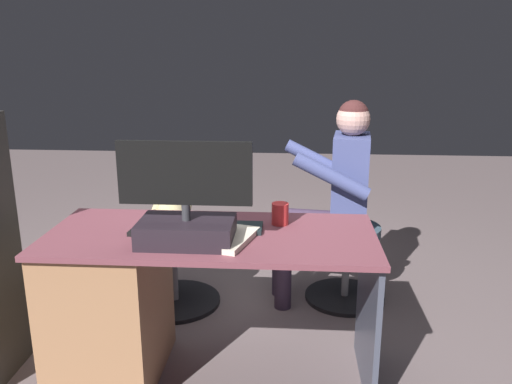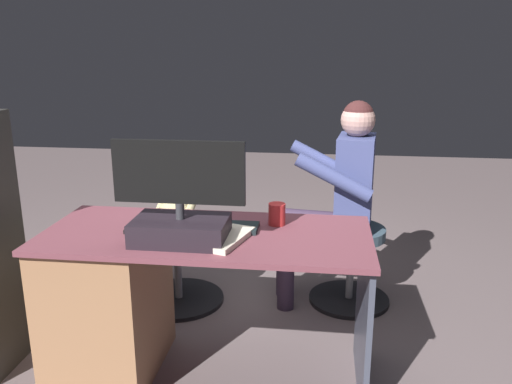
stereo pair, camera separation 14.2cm
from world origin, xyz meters
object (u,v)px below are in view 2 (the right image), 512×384
(cup, at_px, (277,214))
(office_chair_teddy, at_px, (178,261))
(teddy_bear, at_px, (176,203))
(desk, at_px, (128,296))
(tv_remote, at_px, (135,227))
(visitor_chair, at_px, (351,260))
(keyboard, at_px, (211,226))
(computer_mouse, at_px, (143,224))
(person, at_px, (339,188))
(monitor, at_px, (180,213))

(cup, bearing_deg, office_chair_teddy, -41.11)
(office_chair_teddy, bearing_deg, cup, 138.89)
(office_chair_teddy, distance_m, teddy_bear, 0.36)
(desk, relative_size, tv_remote, 9.60)
(office_chair_teddy, bearing_deg, visitor_chair, -172.99)
(keyboard, bearing_deg, desk, 7.68)
(cup, bearing_deg, computer_mouse, 11.05)
(cup, xyz_separation_m, teddy_bear, (0.64, -0.57, -0.14))
(teddy_bear, bearing_deg, visitor_chair, -173.60)
(computer_mouse, height_order, person, person)
(tv_remote, bearing_deg, visitor_chair, -136.51)
(keyboard, bearing_deg, person, -127.52)
(keyboard, xyz_separation_m, visitor_chair, (-0.67, -0.77, -0.45))
(keyboard, bearing_deg, teddy_bear, -61.81)
(desk, xyz_separation_m, office_chair_teddy, (-0.04, -0.70, -0.12))
(computer_mouse, bearing_deg, desk, 17.52)
(cup, bearing_deg, teddy_bear, -41.67)
(monitor, height_order, teddy_bear, monitor)
(office_chair_teddy, height_order, teddy_bear, teddy_bear)
(monitor, relative_size, keyboard, 1.30)
(person, bearing_deg, cup, 66.01)
(desk, height_order, monitor, monitor)
(visitor_chair, xyz_separation_m, person, (0.09, 0.01, 0.44))
(desk, bearing_deg, office_chair_teddy, -93.03)
(tv_remote, distance_m, teddy_bear, 0.71)
(cup, relative_size, office_chair_teddy, 0.18)
(visitor_chair, bearing_deg, desk, 37.85)
(computer_mouse, xyz_separation_m, visitor_chair, (-0.98, -0.80, -0.46))
(desk, distance_m, teddy_bear, 0.75)
(teddy_bear, bearing_deg, person, -173.65)
(desk, height_order, computer_mouse, computer_mouse)
(visitor_chair, bearing_deg, teddy_bear, 6.40)
(tv_remote, relative_size, teddy_bear, 0.47)
(visitor_chair, height_order, person, person)
(person, bearing_deg, tv_remote, 41.29)
(keyboard, xyz_separation_m, tv_remote, (0.34, 0.05, -0.00))
(monitor, xyz_separation_m, person, (-0.68, -0.93, -0.12))
(computer_mouse, bearing_deg, person, -138.50)
(desk, height_order, visitor_chair, desk)
(keyboard, xyz_separation_m, computer_mouse, (0.31, 0.03, 0.01))
(computer_mouse, bearing_deg, tv_remote, 34.63)
(keyboard, bearing_deg, visitor_chair, -131.03)
(desk, distance_m, monitor, 0.55)
(visitor_chair, relative_size, person, 0.40)
(keyboard, relative_size, cup, 4.21)
(visitor_chair, distance_m, person, 0.45)
(keyboard, height_order, office_chair_teddy, keyboard)
(desk, bearing_deg, keyboard, -172.32)
(office_chair_teddy, bearing_deg, monitor, 107.65)
(office_chair_teddy, bearing_deg, teddy_bear, -90.00)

